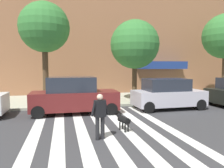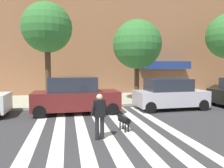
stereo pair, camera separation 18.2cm
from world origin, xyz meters
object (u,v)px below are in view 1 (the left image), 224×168
(parked_car_behind_first, at_px, (74,96))
(parked_car_third_in_line, at_px, (168,94))
(street_tree_middle, at_px, (135,45))
(pedestrian_dog_walker, at_px, (100,114))
(dog_on_leash, at_px, (123,120))
(street_tree_nearest, at_px, (44,28))

(parked_car_behind_first, distance_m, parked_car_third_in_line, 5.68)
(parked_car_behind_first, distance_m, street_tree_middle, 6.19)
(pedestrian_dog_walker, bearing_deg, street_tree_middle, 62.38)
(dog_on_leash, bearing_deg, parked_car_third_in_line, 43.31)
(street_tree_middle, bearing_deg, parked_car_behind_first, -148.14)
(parked_car_third_in_line, relative_size, street_tree_nearest, 0.64)
(street_tree_nearest, height_order, street_tree_middle, street_tree_nearest)
(street_tree_middle, relative_size, pedestrian_dog_walker, 3.54)
(pedestrian_dog_walker, relative_size, dog_on_leash, 1.66)
(parked_car_behind_first, relative_size, pedestrian_dog_walker, 2.88)
(street_tree_nearest, xyz_separation_m, street_tree_middle, (6.23, -0.57, -1.03))
(parked_car_third_in_line, bearing_deg, parked_car_behind_first, 179.99)
(pedestrian_dog_walker, bearing_deg, dog_on_leash, 37.22)
(street_tree_middle, bearing_deg, dog_on_leash, -112.81)
(dog_on_leash, bearing_deg, pedestrian_dog_walker, -142.78)
(dog_on_leash, bearing_deg, parked_car_behind_first, 115.67)
(street_tree_nearest, distance_m, dog_on_leash, 9.20)
(street_tree_nearest, height_order, pedestrian_dog_walker, street_tree_nearest)
(street_tree_middle, distance_m, dog_on_leash, 7.96)
(parked_car_third_in_line, distance_m, dog_on_leash, 5.39)
(street_tree_middle, xyz_separation_m, dog_on_leash, (-2.73, -6.48, -3.73))
(dog_on_leash, bearing_deg, street_tree_middle, 67.19)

